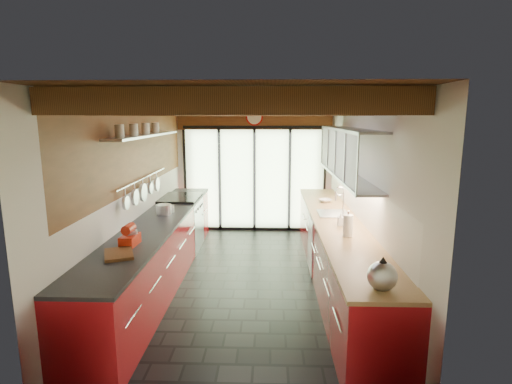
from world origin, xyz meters
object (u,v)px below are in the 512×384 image
(paper_towel, at_px, (348,226))
(bowl, at_px, (325,201))
(kettle, at_px, (382,274))
(soap_bottle, at_px, (341,219))
(stand_mixer, at_px, (130,237))

(paper_towel, height_order, bowl, paper_towel)
(kettle, relative_size, bowl, 1.64)
(soap_bottle, xyz_separation_m, bowl, (0.00, 1.51, -0.06))
(stand_mixer, distance_m, paper_towel, 2.57)
(kettle, height_order, soap_bottle, kettle)
(stand_mixer, distance_m, soap_bottle, 2.70)
(kettle, bearing_deg, stand_mixer, 156.70)
(paper_towel, bearing_deg, bowl, 90.00)
(stand_mixer, xyz_separation_m, soap_bottle, (2.54, 0.90, -0.01))
(soap_bottle, distance_m, bowl, 1.51)
(stand_mixer, height_order, soap_bottle, stand_mixer)
(paper_towel, xyz_separation_m, soap_bottle, (0.00, 0.49, -0.05))
(kettle, relative_size, paper_towel, 1.08)
(stand_mixer, distance_m, kettle, 2.77)
(bowl, bearing_deg, soap_bottle, -90.00)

